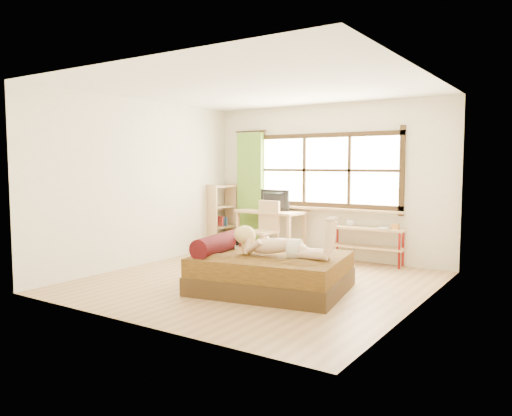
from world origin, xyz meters
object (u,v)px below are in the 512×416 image
Objects in this scene: woman at (280,235)px; desk at (270,216)px; pipe_shelf at (368,237)px; chair at (265,226)px; bed at (268,271)px; kitten at (232,241)px; bookshelf at (222,217)px.

woman is 0.98× the size of desk.
woman is at bearing -99.81° from pipe_shelf.
desk is 1.34× the size of chair.
woman is at bearing -48.97° from desk.
desk is at bearing 111.00° from bed.
kitten is (-0.87, 0.15, -0.17)m from woman.
bookshelf is (-1.78, 2.09, 0.05)m from kitten.
kitten and pipe_shelf have the same top height.
chair is (-0.57, 1.77, -0.02)m from kitten.
bed is 0.76m from kitten.
pipe_shelf is at bearing 73.29° from woman.
pipe_shelf is at bearing 52.81° from kitten.
chair is 1.25m from bookshelf.
kitten is at bearing -39.04° from bookshelf.
pipe_shelf is 0.99× the size of bookshelf.
bed is at bearing -104.57° from pipe_shelf.
chair reaches higher than bed.
bed is 1.71× the size of pipe_shelf.
kitten is at bearing 160.55° from bed.
chair reaches higher than desk.
chair is at bearing 116.67° from woman.
woman reaches higher than bed.
bookshelf is at bearing -171.38° from desk.
bookshelf is (-1.10, -0.04, -0.06)m from desk.
woman is 1.05× the size of bookshelf.
bed is at bearing -49.69° from chair.
kitten is at bearing 159.91° from woman.
chair is at bearing -66.11° from desk.
chair is at bearing -167.80° from pipe_shelf.
bed is 1.69× the size of bookshelf.
pipe_shelf is at bearing 22.30° from chair.
pipe_shelf is at bearing 68.53° from bed.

